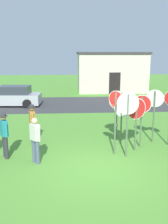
# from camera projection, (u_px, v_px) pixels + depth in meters

# --- Properties ---
(ground_plane) EXTENTS (80.00, 80.00, 0.00)m
(ground_plane) POSITION_uv_depth(u_px,v_px,m) (96.00, 169.00, 8.59)
(ground_plane) COLOR #518E33
(street_asphalt) EXTENTS (60.00, 6.40, 0.01)m
(street_asphalt) POSITION_uv_depth(u_px,v_px,m) (80.00, 104.00, 19.84)
(street_asphalt) COLOR #38383A
(street_asphalt) RESTS_ON ground
(building_background) EXTENTS (7.10, 4.20, 4.03)m
(building_background) POSITION_uv_depth(u_px,v_px,m) (111.00, 72.00, 26.17)
(building_background) COLOR beige
(building_background) RESTS_ON ground
(parked_car_on_street) EXTENTS (4.40, 2.22, 1.51)m
(parked_car_on_street) POSITION_uv_depth(u_px,v_px,m) (13.00, 97.00, 19.02)
(parked_car_on_street) COLOR #A5A8AD
(parked_car_on_street) RESTS_ON ground
(stop_sign_low_front) EXTENTS (0.84, 0.07, 2.50)m
(stop_sign_low_front) POSITION_uv_depth(u_px,v_px,m) (128.00, 113.00, 9.28)
(stop_sign_low_front) COLOR #51664C
(stop_sign_low_front) RESTS_ON ground
(stop_sign_tallest) EXTENTS (0.58, 0.64, 2.06)m
(stop_sign_tallest) POSITION_uv_depth(u_px,v_px,m) (122.00, 113.00, 10.73)
(stop_sign_tallest) COLOR #51664C
(stop_sign_tallest) RESTS_ON ground
(stop_sign_rear_left) EXTENTS (0.75, 0.18, 2.24)m
(stop_sign_rear_left) POSITION_uv_depth(u_px,v_px,m) (142.00, 112.00, 10.32)
(stop_sign_rear_left) COLOR #51664C
(stop_sign_rear_left) RESTS_ON ground
(stop_sign_leaning_right) EXTENTS (0.48, 0.40, 2.52)m
(stop_sign_leaning_right) POSITION_uv_depth(u_px,v_px,m) (115.00, 113.00, 9.52)
(stop_sign_leaning_right) COLOR #51664C
(stop_sign_leaning_right) RESTS_ON ground
(stop_sign_rear_right) EXTENTS (0.70, 0.39, 2.38)m
(stop_sign_rear_right) POSITION_uv_depth(u_px,v_px,m) (154.00, 107.00, 10.85)
(stop_sign_rear_right) COLOR #51664C
(stop_sign_rear_right) RESTS_ON ground
(stop_sign_nearest) EXTENTS (0.78, 0.29, 2.25)m
(stop_sign_nearest) POSITION_uv_depth(u_px,v_px,m) (117.00, 106.00, 11.40)
(stop_sign_nearest) COLOR #51664C
(stop_sign_nearest) RESTS_ON ground
(stop_sign_center_cluster) EXTENTS (0.82, 0.31, 2.18)m
(stop_sign_center_cluster) POSITION_uv_depth(u_px,v_px,m) (136.00, 115.00, 9.94)
(stop_sign_center_cluster) COLOR #51664C
(stop_sign_center_cluster) RESTS_ON ground
(person_with_sunhat) EXTENTS (0.32, 0.55, 1.74)m
(person_with_sunhat) POSITION_uv_depth(u_px,v_px,m) (32.00, 122.00, 10.87)
(person_with_sunhat) COLOR #4C5670
(person_with_sunhat) RESTS_ON ground
(person_in_blue) EXTENTS (0.37, 0.51, 1.74)m
(person_in_blue) POSITION_uv_depth(u_px,v_px,m) (4.00, 133.00, 9.33)
(person_in_blue) COLOR #2D2D33
(person_in_blue) RESTS_ON ground
(person_on_left) EXTENTS (0.40, 0.45, 1.69)m
(person_on_left) POSITION_uv_depth(u_px,v_px,m) (35.00, 138.00, 8.88)
(person_on_left) COLOR #4C5670
(person_on_left) RESTS_ON ground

